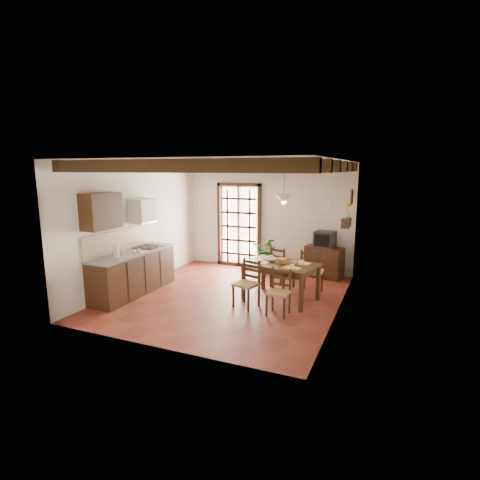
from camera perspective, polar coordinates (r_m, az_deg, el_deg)
The scene contains 25 objects.
ground_plane at distance 7.99m, azimuth -1.80°, elevation -8.58°, with size 5.00×5.00×0.00m, color maroon.
room_shell at distance 7.58m, azimuth -1.88°, elevation 4.49°, with size 4.52×5.02×2.81m.
ceiling_beams at distance 7.54m, azimuth -1.93°, elevation 11.11°, with size 4.50×4.34×0.20m.
french_door at distance 10.20m, azimuth -0.16°, elevation 2.49°, with size 1.26×0.11×2.32m.
kitchen_counter at distance 8.36m, azimuth -15.90°, elevation -4.71°, with size 0.64×2.25×1.38m.
upper_cabinet at distance 7.67m, azimuth -20.40°, elevation 4.15°, with size 0.35×0.80×0.70m, color #321D0F.
range_hood at distance 8.61m, azimuth -14.53°, elevation 4.35°, with size 0.38×0.60×0.54m.
counter_items at distance 8.32m, azimuth -15.68°, elevation -1.33°, with size 0.50×1.43×0.25m.
dining_table at distance 7.65m, azimuth 6.25°, elevation -4.24°, with size 1.57×1.18×0.77m.
chair_near_left at distance 7.34m, azimuth 1.01°, elevation -7.97°, with size 0.52×0.50×0.92m.
chair_near_right at distance 7.00m, azimuth 5.90°, elevation -9.16°, with size 0.41×0.39×0.85m.
chair_far_left at distance 8.53m, azimuth 6.40°, elevation -5.28°, with size 0.57×0.56×0.95m.
chair_far_right at distance 8.23m, azimuth 10.82°, elevation -5.94°, with size 0.45×0.43×0.97m.
table_setting at distance 7.61m, azimuth 6.28°, elevation -3.17°, with size 1.03×0.69×0.10m.
table_bowl at distance 7.78m, azimuth 4.80°, elevation -3.00°, with size 0.22×0.22×0.05m, color white.
sideboard at distance 9.47m, azimuth 12.67°, elevation -3.30°, with size 0.91×0.41×0.77m, color #321D0F.
crt_tv at distance 9.35m, azimuth 12.80°, elevation 0.12°, with size 0.52×0.49×0.39m.
fuse_box at distance 9.51m, azimuth 12.83°, elevation 5.10°, with size 0.25×0.03×0.32m, color white.
plant_pot at distance 9.75m, azimuth 4.11°, elevation -4.33°, with size 0.34×0.34×0.21m, color maroon.
potted_plant at distance 9.64m, azimuth 4.15°, elevation -1.69°, with size 1.78×1.53×1.99m, color #144C19.
wall_shelf at distance 8.57m, azimuth 15.91°, elevation 2.75°, with size 0.20×0.42×0.20m.
shelf_vase at distance 8.55m, azimuth 15.96°, elevation 3.68°, with size 0.15×0.15×0.15m, color #B2BFB2.
shelf_flowers at distance 8.53m, azimuth 16.03°, elevation 5.06°, with size 0.14×0.14×0.36m.
framed_picture at distance 8.51m, azimuth 16.65°, elevation 6.31°, with size 0.03×0.32×0.32m.
pendant_lamp at distance 7.51m, azimuth 6.70°, elevation 6.37°, with size 0.36×0.36×0.84m.
Camera 1 is at (3.17, -6.83, 2.64)m, focal length 28.00 mm.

